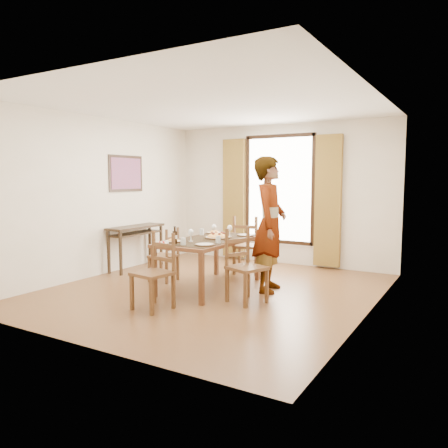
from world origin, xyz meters
The scene contains 22 objects.
ground centered at (0.00, 0.00, 0.00)m, with size 5.00×5.00×0.00m, color #57371B.
room_shell centered at (0.00, 0.13, 1.54)m, with size 4.60×5.10×2.74m.
console_table centered at (-2.03, 0.60, 0.68)m, with size 0.38×1.20×0.80m.
dining_table centered at (-0.11, 0.10, 0.69)m, with size 0.91×1.78×0.76m.
chair_west centered at (-0.98, 0.11, 0.41)m, with size 0.41×0.41×0.87m.
chair_north centered at (-0.10, 1.30, 0.47)m, with size 0.55×0.55×1.02m.
chair_south centered at (-0.16, -1.15, 0.45)m, with size 0.49×0.49×0.98m.
chair_east centered at (0.70, -0.29, 0.46)m, with size 0.57×0.57×1.00m.
man centered at (0.72, 0.42, 0.99)m, with size 0.62×0.81×1.98m, color gray.
plate_sw centered at (-0.38, -0.45, 0.78)m, with size 0.27×0.27×0.05m, color silver, non-canonical shape.
plate_se centered at (0.17, -0.48, 0.78)m, with size 0.27×0.27×0.05m, color silver, non-canonical shape.
plate_nw centered at (-0.40, 0.69, 0.78)m, with size 0.27×0.27×0.05m, color silver, non-canonical shape.
plate_ne centered at (0.19, 0.68, 0.78)m, with size 0.27×0.27×0.05m, color silver, non-canonical shape.
pasta_platter centered at (-0.04, 0.20, 0.81)m, with size 0.40×0.40×0.10m, color orange, non-canonical shape.
caprese_plate centered at (-0.42, -0.67, 0.78)m, with size 0.20×0.20×0.04m, color silver, non-canonical shape.
wine_glass_a centered at (-0.20, -0.27, 0.85)m, with size 0.08×0.08×0.18m, color white, non-canonical shape.
wine_glass_b centered at (0.02, 0.47, 0.85)m, with size 0.08×0.08×0.18m, color white, non-canonical shape.
wine_glass_c centered at (-0.26, 0.45, 0.85)m, with size 0.08×0.08×0.18m, color white, non-canonical shape.
tumbler_a centered at (0.22, -0.20, 0.81)m, with size 0.07×0.07×0.10m, color silver.
tumbler_b centered at (-0.47, 0.42, 0.81)m, with size 0.07×0.07×0.10m, color silver.
tumbler_c centered at (-0.10, -0.60, 0.81)m, with size 0.07×0.07×0.10m, color silver.
wine_bottle centered at (-0.25, -0.59, 0.88)m, with size 0.07×0.07×0.25m, color black, non-canonical shape.
Camera 1 is at (3.37, -5.41, 1.67)m, focal length 35.00 mm.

